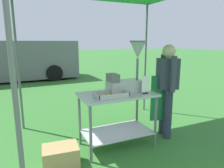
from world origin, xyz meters
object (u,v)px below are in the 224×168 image
Objects in this scene: menu_sign at (145,86)px; supply_crate at (61,156)px; donut_tray at (111,95)px; donut_fryer at (128,73)px; van_grey at (7,60)px; donut_cart at (117,108)px; vendor at (167,86)px.

menu_sign reaches higher than supply_crate.
supply_crate is (-0.77, -0.06, -0.75)m from donut_tray.
donut_fryer reaches higher than menu_sign.
van_grey is at bearing 103.54° from donut_tray.
donut_fryer is 7.27m from van_grey.
donut_cart is at bearing 40.79° from donut_tray.
vendor is (1.10, 0.14, 0.01)m from donut_tray.
donut_cart is at bearing -74.95° from van_grey.
donut_fryer is at bearing 26.69° from donut_tray.
vendor reaches higher than donut_tray.
menu_sign is at bearing 1.35° from supply_crate.
van_grey is at bearing 106.80° from donut_fryer.
van_grey reaches higher than supply_crate.
van_grey reaches higher than vendor.
van_grey reaches higher than donut_cart.
van_grey is (-0.95, 7.20, 0.74)m from supply_crate.
donut_tray reaches higher than supply_crate.
donut_cart is 0.34m from donut_tray.
vendor is at bearing -68.06° from van_grey.
donut_fryer is 0.14× the size of van_grey.
donut_fryer is at bearing 12.42° from supply_crate.
donut_cart is 0.98m from vendor.
vendor is at bearing 6.13° from supply_crate.
van_grey reaches higher than donut_fryer.
donut_tray is at bearing -76.46° from van_grey.
donut_fryer is at bearing 13.14° from donut_cart.
donut_fryer reaches higher than donut_cart.
van_grey is (-1.88, 7.00, 0.25)m from donut_cart.
donut_fryer is at bearing -73.20° from van_grey.
donut_tray is 0.57m from menu_sign.
donut_fryer is at bearing 128.96° from menu_sign.
vendor is (0.54, 0.17, -0.09)m from menu_sign.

